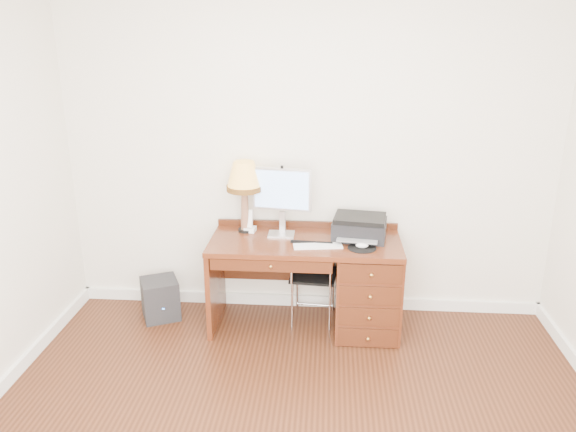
# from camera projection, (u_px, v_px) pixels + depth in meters

# --- Properties ---
(room_shell) EXTENTS (4.00, 4.00, 4.00)m
(room_shell) POSITION_uv_depth(u_px,v_px,m) (299.00, 374.00, 3.91)
(room_shell) COLOR silver
(room_shell) RESTS_ON ground
(desk) EXTENTS (1.50, 0.67, 0.75)m
(desk) POSITION_uv_depth(u_px,v_px,m) (345.00, 280.00, 4.50)
(desk) COLOR #5A2512
(desk) RESTS_ON ground
(monitor) EXTENTS (0.47, 0.18, 0.55)m
(monitor) POSITION_uv_depth(u_px,v_px,m) (281.00, 193.00, 4.43)
(monitor) COLOR silver
(monitor) RESTS_ON desk
(keyboard) EXTENTS (0.38, 0.16, 0.01)m
(keyboard) POSITION_uv_depth(u_px,v_px,m) (318.00, 246.00, 4.27)
(keyboard) COLOR white
(keyboard) RESTS_ON desk
(mouse_pad) EXTENTS (0.22, 0.22, 0.04)m
(mouse_pad) POSITION_uv_depth(u_px,v_px,m) (362.00, 247.00, 4.24)
(mouse_pad) COLOR black
(mouse_pad) RESTS_ON desk
(printer) EXTENTS (0.45, 0.37, 0.18)m
(printer) POSITION_uv_depth(u_px,v_px,m) (360.00, 227.00, 4.43)
(printer) COLOR black
(printer) RESTS_ON desk
(leg_lamp) EXTENTS (0.29, 0.29, 0.58)m
(leg_lamp) POSITION_uv_depth(u_px,v_px,m) (244.00, 181.00, 4.46)
(leg_lamp) COLOR black
(leg_lamp) RESTS_ON desk
(phone) EXTENTS (0.10, 0.10, 0.19)m
(phone) POSITION_uv_depth(u_px,v_px,m) (250.00, 225.00, 4.57)
(phone) COLOR white
(phone) RESTS_ON desk
(pen_cup) EXTENTS (0.09, 0.09, 0.11)m
(pen_cup) POSITION_uv_depth(u_px,v_px,m) (357.00, 227.00, 4.53)
(pen_cup) COLOR black
(pen_cup) RESTS_ON desk
(chair) EXTENTS (0.39, 0.39, 0.77)m
(chair) POSITION_uv_depth(u_px,v_px,m) (313.00, 271.00, 4.53)
(chair) COLOR black
(chair) RESTS_ON ground
(equipment_box) EXTENTS (0.38, 0.38, 0.34)m
(equipment_box) POSITION_uv_depth(u_px,v_px,m) (160.00, 299.00, 4.72)
(equipment_box) COLOR black
(equipment_box) RESTS_ON ground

